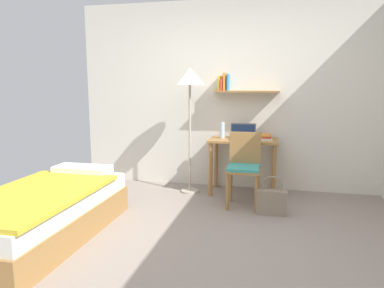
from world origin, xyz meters
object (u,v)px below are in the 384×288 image
object	(u,v)px
desk	(243,151)
laptop	(243,135)
book_stack	(265,137)
bed	(44,214)
water_bottle	(222,130)
standing_lamp	(190,83)
desk_chair	(244,165)
handbag	(272,201)

from	to	relation	value
desk	laptop	size ratio (longest dim) A/B	2.64
laptop	book_stack	xyz separation A→B (m)	(0.29, -0.03, -0.02)
bed	water_bottle	xyz separation A→B (m)	(1.43, 1.91, 0.61)
laptop	water_bottle	xyz separation A→B (m)	(-0.28, -0.00, 0.06)
bed	standing_lamp	distance (m)	2.38
standing_lamp	water_bottle	size ratio (longest dim) A/B	7.76
bed	book_stack	xyz separation A→B (m)	(1.99, 1.88, 0.53)
laptop	book_stack	distance (m)	0.29
laptop	desk	bearing A→B (deg)	-65.65
desk_chair	book_stack	size ratio (longest dim) A/B	3.63
handbag	laptop	bearing A→B (deg)	117.95
standing_lamp	laptop	distance (m)	0.98
water_bottle	handbag	distance (m)	1.24
bed	desk	bearing A→B (deg)	47.49
standing_lamp	laptop	world-z (taller)	standing_lamp
water_bottle	book_stack	xyz separation A→B (m)	(0.57, -0.02, -0.08)
bed	desk	world-z (taller)	desk
handbag	book_stack	bearing A→B (deg)	99.22
bed	laptop	bearing A→B (deg)	48.31
bed	water_bottle	distance (m)	2.46
water_bottle	book_stack	bearing A→B (deg)	-2.46
standing_lamp	laptop	xyz separation A→B (m)	(0.69, 0.14, -0.68)
desk	handbag	distance (m)	0.94
bed	desk	xyz separation A→B (m)	(1.72, 1.87, 0.34)
desk	desk_chair	distance (m)	0.50
desk	book_stack	bearing A→B (deg)	1.98
desk	standing_lamp	xyz separation A→B (m)	(-0.71, -0.11, 0.89)
desk	bed	bearing A→B (deg)	-132.51
desk	water_bottle	distance (m)	0.40
desk	handbag	xyz separation A→B (m)	(0.39, -0.73, -0.43)
desk	water_bottle	bearing A→B (deg)	173.44
desk_chair	book_stack	distance (m)	0.61
bed	desk	size ratio (longest dim) A/B	2.11
bed	desk	distance (m)	2.57
desk	book_stack	xyz separation A→B (m)	(0.27, 0.01, 0.19)
bed	laptop	xyz separation A→B (m)	(1.70, 1.91, 0.55)
handbag	desk	bearing A→B (deg)	118.13
standing_lamp	water_bottle	bearing A→B (deg)	18.49
bed	standing_lamp	xyz separation A→B (m)	(1.01, 1.77, 1.23)
desk_chair	book_stack	world-z (taller)	desk_chair
desk_chair	handbag	distance (m)	0.54
standing_lamp	water_bottle	distance (m)	0.76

